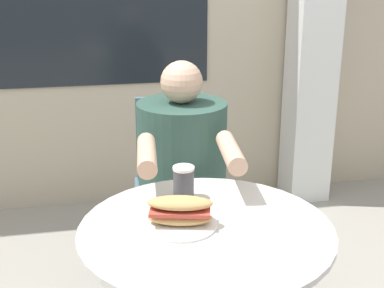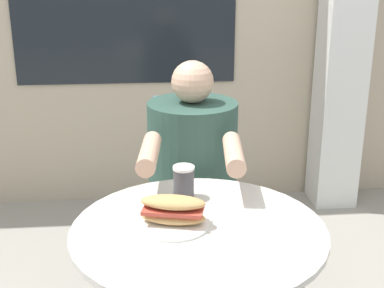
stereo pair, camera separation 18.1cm
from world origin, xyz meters
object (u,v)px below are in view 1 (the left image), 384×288
Objects in this scene: cafe_table at (205,278)px; diner_chair at (173,170)px; sandwich_on_plate at (180,213)px; drink_cup at (184,182)px; seated_diner at (183,209)px.

cafe_table is 0.92× the size of diner_chair.
cafe_table is 3.44× the size of sandwich_on_plate.
sandwich_on_plate is 0.21m from drink_cup.
diner_chair is 0.35m from seated_diner.
cafe_table is 0.33m from drink_cup.
diner_chair is (0.05, 0.95, -0.00)m from cafe_table.
seated_diner is at bearing 80.13° from drink_cup.
diner_chair reaches higher than cafe_table.
diner_chair is at bearing 82.22° from sandwich_on_plate.
seated_diner reaches higher than drink_cup.
diner_chair is 0.78× the size of seated_diner.
drink_cup is (-0.08, -0.72, 0.24)m from diner_chair.
cafe_table is 0.24m from sandwich_on_plate.
seated_diner reaches higher than diner_chair.
drink_cup is at bearing 97.06° from cafe_table.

